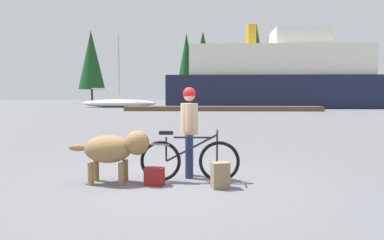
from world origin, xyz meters
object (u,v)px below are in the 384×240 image
object	(u,v)px
backpack	(220,175)
ferry_boat	(277,78)
dog	(115,149)
handbag_pannier	(154,176)
person_cyclist	(189,124)
sailboat_moored	(119,103)
bicycle	(189,160)

from	to	relation	value
backpack	ferry_boat	size ratio (longest dim) A/B	0.02
dog	handbag_pannier	distance (m)	0.84
person_cyclist	backpack	size ratio (longest dim) A/B	3.91
person_cyclist	handbag_pannier	xyz separation A→B (m)	(-0.56, -0.64, -0.84)
backpack	handbag_pannier	bearing A→B (deg)	172.80
backpack	sailboat_moored	size ratio (longest dim) A/B	0.05
person_cyclist	handbag_pannier	distance (m)	1.19
backpack	ferry_boat	world-z (taller)	ferry_boat
dog	ferry_boat	size ratio (longest dim) A/B	0.06
bicycle	handbag_pannier	distance (m)	0.68
dog	handbag_pannier	xyz separation A→B (m)	(0.70, -0.13, -0.45)
bicycle	backpack	distance (m)	0.69
dog	backpack	distance (m)	1.86
dog	handbag_pannier	size ratio (longest dim) A/B	4.38
person_cyclist	ferry_boat	world-z (taller)	ferry_boat
bicycle	person_cyclist	world-z (taller)	person_cyclist
person_cyclist	ferry_boat	xyz separation A→B (m)	(8.11, 33.64, 2.22)
person_cyclist	dog	bearing A→B (deg)	-157.80
backpack	handbag_pannier	world-z (taller)	backpack
dog	sailboat_moored	size ratio (longest dim) A/B	0.17
bicycle	backpack	world-z (taller)	bicycle
sailboat_moored	backpack	bearing A→B (deg)	-73.73
person_cyclist	handbag_pannier	world-z (taller)	person_cyclist
sailboat_moored	dog	bearing A→B (deg)	-76.44
ferry_boat	bicycle	bearing A→B (deg)	-103.40
bicycle	ferry_boat	size ratio (longest dim) A/B	0.07
bicycle	ferry_boat	xyz separation A→B (m)	(8.10, 34.00, 2.82)
bicycle	handbag_pannier	size ratio (longest dim) A/B	5.44
person_cyclist	bicycle	bearing A→B (deg)	-88.02
dog	ferry_boat	xyz separation A→B (m)	(9.37, 34.15, 2.62)
ferry_boat	dog	bearing A→B (deg)	-105.34
sailboat_moored	person_cyclist	bearing A→B (deg)	-74.22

